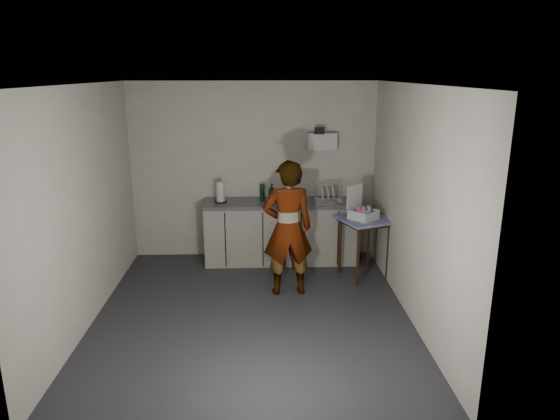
{
  "coord_description": "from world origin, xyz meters",
  "views": [
    {
      "loc": [
        0.13,
        -5.27,
        2.73
      ],
      "look_at": [
        0.34,
        0.45,
        1.13
      ],
      "focal_mm": 32.0,
      "sensor_mm": 36.0,
      "label": 1
    }
  ],
  "objects_px": {
    "standing_man": "(288,228)",
    "dark_bottle": "(262,192)",
    "soda_can": "(273,198)",
    "paper_towel": "(221,192)",
    "soap_bottle": "(272,193)",
    "dish_rack": "(328,197)",
    "bakery_box": "(362,212)",
    "kitchen_counter": "(281,233)",
    "side_table": "(365,226)"
  },
  "relations": [
    {
      "from": "side_table",
      "to": "soap_bottle",
      "type": "bearing_deg",
      "value": 133.05
    },
    {
      "from": "standing_man",
      "to": "soap_bottle",
      "type": "bearing_deg",
      "value": -86.74
    },
    {
      "from": "standing_man",
      "to": "paper_towel",
      "type": "height_order",
      "value": "standing_man"
    },
    {
      "from": "dish_rack",
      "to": "soda_can",
      "type": "bearing_deg",
      "value": 179.63
    },
    {
      "from": "soda_can",
      "to": "dark_bottle",
      "type": "distance_m",
      "value": 0.17
    },
    {
      "from": "side_table",
      "to": "standing_man",
      "type": "bearing_deg",
      "value": -176.2
    },
    {
      "from": "soda_can",
      "to": "bakery_box",
      "type": "height_order",
      "value": "bakery_box"
    },
    {
      "from": "paper_towel",
      "to": "dish_rack",
      "type": "height_order",
      "value": "paper_towel"
    },
    {
      "from": "kitchen_counter",
      "to": "soap_bottle",
      "type": "relative_size",
      "value": 8.38
    },
    {
      "from": "standing_man",
      "to": "soap_bottle",
      "type": "relative_size",
      "value": 6.4
    },
    {
      "from": "standing_man",
      "to": "side_table",
      "type": "bearing_deg",
      "value": -160.85
    },
    {
      "from": "side_table",
      "to": "dark_bottle",
      "type": "xyz_separation_m",
      "value": [
        -1.37,
        0.67,
        0.31
      ]
    },
    {
      "from": "dark_bottle",
      "to": "dish_rack",
      "type": "bearing_deg",
      "value": -4.0
    },
    {
      "from": "soap_bottle",
      "to": "soda_can",
      "type": "xyz_separation_m",
      "value": [
        0.01,
        0.01,
        -0.07
      ]
    },
    {
      "from": "soap_bottle",
      "to": "paper_towel",
      "type": "distance_m",
      "value": 0.73
    },
    {
      "from": "side_table",
      "to": "soap_bottle",
      "type": "distance_m",
      "value": 1.41
    },
    {
      "from": "paper_towel",
      "to": "side_table",
      "type": "bearing_deg",
      "value": -17.26
    },
    {
      "from": "standing_man",
      "to": "dark_bottle",
      "type": "distance_m",
      "value": 1.22
    },
    {
      "from": "dark_bottle",
      "to": "dish_rack",
      "type": "xyz_separation_m",
      "value": [
        0.95,
        -0.07,
        -0.06
      ]
    },
    {
      "from": "side_table",
      "to": "dish_rack",
      "type": "relative_size",
      "value": 2.14
    },
    {
      "from": "kitchen_counter",
      "to": "bakery_box",
      "type": "bearing_deg",
      "value": -31.35
    },
    {
      "from": "kitchen_counter",
      "to": "dish_rack",
      "type": "height_order",
      "value": "dish_rack"
    },
    {
      "from": "kitchen_counter",
      "to": "bakery_box",
      "type": "relative_size",
      "value": 5.0
    },
    {
      "from": "dark_bottle",
      "to": "dish_rack",
      "type": "height_order",
      "value": "dish_rack"
    },
    {
      "from": "standing_man",
      "to": "dish_rack",
      "type": "distance_m",
      "value": 1.28
    },
    {
      "from": "kitchen_counter",
      "to": "dark_bottle",
      "type": "bearing_deg",
      "value": 170.72
    },
    {
      "from": "soda_can",
      "to": "paper_towel",
      "type": "bearing_deg",
      "value": 179.7
    },
    {
      "from": "soap_bottle",
      "to": "soda_can",
      "type": "relative_size",
      "value": 2.28
    },
    {
      "from": "kitchen_counter",
      "to": "bakery_box",
      "type": "height_order",
      "value": "bakery_box"
    },
    {
      "from": "dark_bottle",
      "to": "paper_towel",
      "type": "distance_m",
      "value": 0.6
    },
    {
      "from": "kitchen_counter",
      "to": "soap_bottle",
      "type": "bearing_deg",
      "value": -168.2
    },
    {
      "from": "kitchen_counter",
      "to": "paper_towel",
      "type": "relative_size",
      "value": 7.35
    },
    {
      "from": "side_table",
      "to": "dark_bottle",
      "type": "distance_m",
      "value": 1.56
    },
    {
      "from": "standing_man",
      "to": "paper_towel",
      "type": "distance_m",
      "value": 1.45
    },
    {
      "from": "soda_can",
      "to": "bakery_box",
      "type": "relative_size",
      "value": 0.26
    },
    {
      "from": "soap_bottle",
      "to": "dish_rack",
      "type": "height_order",
      "value": "dish_rack"
    },
    {
      "from": "soap_bottle",
      "to": "dish_rack",
      "type": "bearing_deg",
      "value": 0.52
    },
    {
      "from": "dish_rack",
      "to": "bakery_box",
      "type": "distance_m",
      "value": 0.73
    },
    {
      "from": "standing_man",
      "to": "dark_bottle",
      "type": "bearing_deg",
      "value": -81.01
    },
    {
      "from": "standing_man",
      "to": "kitchen_counter",
      "type": "bearing_deg",
      "value": -94.0
    },
    {
      "from": "dish_rack",
      "to": "bakery_box",
      "type": "relative_size",
      "value": 0.87
    },
    {
      "from": "bakery_box",
      "to": "dark_bottle",
      "type": "bearing_deg",
      "value": 112.05
    },
    {
      "from": "dish_rack",
      "to": "bakery_box",
      "type": "xyz_separation_m",
      "value": [
        0.38,
        -0.62,
        -0.04
      ]
    },
    {
      "from": "dark_bottle",
      "to": "bakery_box",
      "type": "distance_m",
      "value": 1.5
    },
    {
      "from": "soda_can",
      "to": "dark_bottle",
      "type": "relative_size",
      "value": 0.47
    },
    {
      "from": "soda_can",
      "to": "soap_bottle",
      "type": "bearing_deg",
      "value": -137.85
    },
    {
      "from": "soap_bottle",
      "to": "paper_towel",
      "type": "xyz_separation_m",
      "value": [
        -0.73,
        0.02,
        0.01
      ]
    },
    {
      "from": "side_table",
      "to": "paper_towel",
      "type": "bearing_deg",
      "value": 141.48
    },
    {
      "from": "kitchen_counter",
      "to": "standing_man",
      "type": "bearing_deg",
      "value": -88.09
    },
    {
      "from": "dark_bottle",
      "to": "dish_rack",
      "type": "distance_m",
      "value": 0.95
    }
  ]
}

